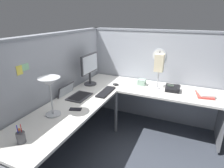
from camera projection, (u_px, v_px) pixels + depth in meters
The scene contains 18 objects.
ground_plane at pixel (121, 139), 2.87m from camera, with size 6.80×6.80×0.00m, color #383D47.
cubicle_wall_back at pixel (55, 91), 2.61m from camera, with size 2.57×0.12×1.58m.
cubicle_wall_right at pixel (154, 76), 3.24m from camera, with size 0.12×2.37×1.58m.
desk at pixel (122, 107), 2.51m from camera, with size 2.35×2.15×0.73m.
monitor at pixel (90, 67), 2.94m from camera, with size 0.46×0.20×0.50m.
laptop at pixel (74, 94), 2.60m from camera, with size 0.34×0.38×0.22m.
keyboard at pixel (106, 92), 2.72m from camera, with size 0.43×0.14×0.02m, color black.
computer_mouse at pixel (116, 84), 2.99m from camera, with size 0.06×0.10×0.03m, color black.
desk_lamp_dome at pixel (50, 85), 1.99m from camera, with size 0.24×0.24×0.44m.
pen_cup at pixel (21, 137), 1.64m from camera, with size 0.08×0.08×0.18m.
cell_phone at pixel (75, 109), 2.23m from camera, with size 0.07×0.14×0.01m, color black.
office_phone at pixel (173, 89), 2.76m from camera, with size 0.20×0.22×0.11m.
book_stack at pixel (205, 94), 2.62m from camera, with size 0.32×0.26×0.04m.
desk_lamp_paper at pixel (159, 64), 2.77m from camera, with size 0.13×0.13×0.53m.
tissue_box at pixel (142, 82), 3.01m from camera, with size 0.12×0.12×0.09m, color #8CAD99.
wall_clock at pixel (159, 55), 3.04m from camera, with size 0.04×0.22×0.22m.
pinned_note_leftmost at pixel (19, 70), 1.95m from camera, with size 0.07×0.00×0.10m, color #EAD84C.
pinned_note_middle at pixel (25, 67), 2.01m from camera, with size 0.09×0.00×0.07m, color #8CCC99.
Camera 1 is at (-2.25, -0.82, 1.80)m, focal length 29.81 mm.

